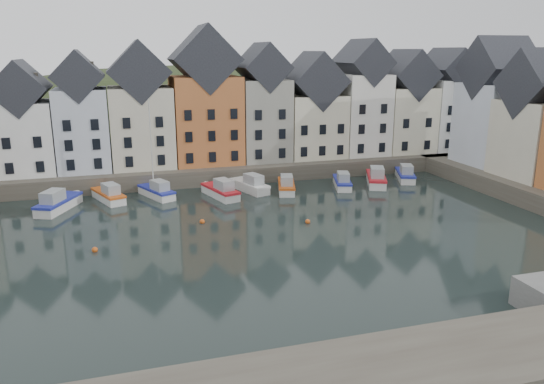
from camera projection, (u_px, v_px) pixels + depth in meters
name	position (u px, v px, depth m)	size (l,w,h in m)	color
ground	(263.00, 247.00, 46.07)	(260.00, 260.00, 0.00)	black
far_quay	(205.00, 166.00, 73.58)	(90.00, 16.00, 2.00)	#474036
hillside	(185.00, 234.00, 102.55)	(153.60, 70.40, 64.00)	#28341A
far_terrace	(229.00, 110.00, 70.58)	(72.37, 8.16, 17.78)	#EDE7C7
right_terrace	(543.00, 118.00, 61.20)	(8.30, 24.25, 16.36)	silver
mooring_buoys	(207.00, 230.00, 49.86)	(20.50, 5.50, 0.50)	#CA5317
boat_b	(58.00, 203.00, 56.34)	(4.74, 7.03, 2.60)	silver
boat_c	(109.00, 195.00, 59.82)	(3.93, 6.40, 2.35)	silver
boat_d	(157.00, 191.00, 61.39)	(4.09, 6.25, 11.48)	silver
boat_e	(221.00, 191.00, 61.40)	(3.67, 6.76, 2.48)	silver
boat_f	(250.00, 185.00, 64.06)	(3.88, 6.63, 2.43)	silver
boat_g	(286.00, 186.00, 63.93)	(3.54, 6.44, 2.36)	silver
boat_h	(342.00, 182.00, 65.86)	(3.48, 6.12, 2.25)	silver
boat_i	(376.00, 179.00, 67.15)	(4.74, 7.22, 2.66)	silver
boat_j	(405.00, 175.00, 69.58)	(4.13, 6.47, 2.38)	silver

